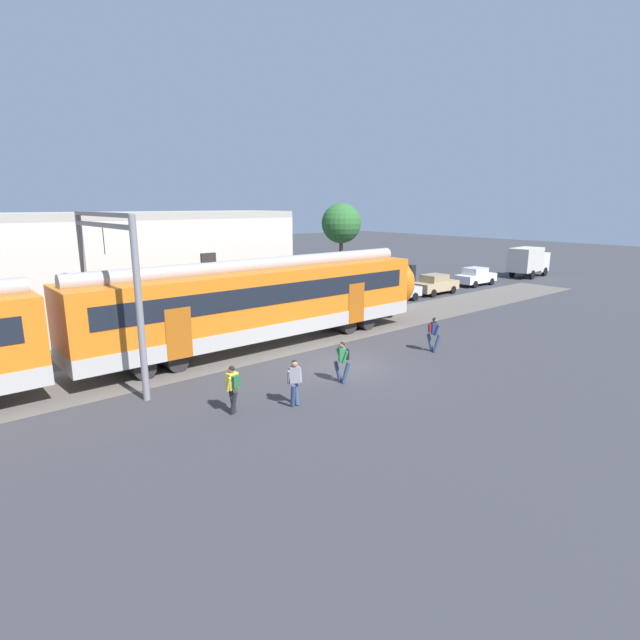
# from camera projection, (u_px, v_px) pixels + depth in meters

# --- Properties ---
(ground_plane) EXTENTS (160.00, 160.00, 0.00)m
(ground_plane) POSITION_uv_depth(u_px,v_px,m) (345.00, 367.00, 21.34)
(ground_plane) COLOR #38383D
(track_bed) EXTENTS (80.00, 4.40, 0.01)m
(track_bed) POSITION_uv_depth(u_px,v_px,m) (4.00, 400.00, 17.75)
(track_bed) COLOR #605951
(track_bed) RESTS_ON ground
(commuter_train) EXTENTS (38.05, 3.07, 4.73)m
(commuter_train) POSITION_uv_depth(u_px,v_px,m) (72.00, 328.00, 18.79)
(commuter_train) COLOR #B2ADA8
(commuter_train) RESTS_ON ground
(pedestrian_yellow) EXTENTS (0.54, 0.68, 1.67)m
(pedestrian_yellow) POSITION_uv_depth(u_px,v_px,m) (233.00, 385.00, 16.45)
(pedestrian_yellow) COLOR #28282D
(pedestrian_yellow) RESTS_ON ground
(pedestrian_grey) EXTENTS (0.65, 0.56, 1.67)m
(pedestrian_grey) POSITION_uv_depth(u_px,v_px,m) (295.00, 380.00, 17.06)
(pedestrian_grey) COLOR navy
(pedestrian_grey) RESTS_ON ground
(pedestrian_green) EXTENTS (0.56, 0.66, 1.67)m
(pedestrian_green) POSITION_uv_depth(u_px,v_px,m) (343.00, 358.00, 19.31)
(pedestrian_green) COLOR navy
(pedestrian_green) RESTS_ON ground
(pedestrian_navy) EXTENTS (0.52, 0.67, 1.67)m
(pedestrian_navy) POSITION_uv_depth(u_px,v_px,m) (434.00, 331.00, 23.41)
(pedestrian_navy) COLOR navy
(pedestrian_navy) RESTS_ON ground
(parked_car_silver) EXTENTS (4.06, 1.87, 1.54)m
(parked_car_silver) POSITION_uv_depth(u_px,v_px,m) (395.00, 291.00, 35.74)
(parked_car_silver) COLOR #B7BABF
(parked_car_silver) RESTS_ON ground
(parked_car_tan) EXTENTS (4.01, 1.77, 1.54)m
(parked_car_tan) POSITION_uv_depth(u_px,v_px,m) (435.00, 284.00, 38.64)
(parked_car_tan) COLOR tan
(parked_car_tan) RESTS_ON ground
(parked_car_white) EXTENTS (4.01, 1.78, 1.54)m
(parked_car_white) POSITION_uv_depth(u_px,v_px,m) (476.00, 276.00, 42.77)
(parked_car_white) COLOR silver
(parked_car_white) RESTS_ON ground
(box_truck) EXTENTS (5.37, 2.39, 2.82)m
(box_truck) POSITION_uv_depth(u_px,v_px,m) (529.00, 261.00, 47.63)
(box_truck) COLOR beige
(box_truck) RESTS_ON ground
(catenary_gantry) EXTENTS (0.24, 6.64, 6.53)m
(catenary_gantry) POSITION_uv_depth(u_px,v_px,m) (107.00, 271.00, 19.25)
(catenary_gantry) COLOR gray
(catenary_gantry) RESTS_ON ground
(background_building) EXTENTS (20.08, 5.00, 9.20)m
(background_building) POSITION_uv_depth(u_px,v_px,m) (123.00, 270.00, 27.94)
(background_building) COLOR beige
(background_building) RESTS_ON ground
(street_tree_right) EXTENTS (3.25, 3.25, 6.92)m
(street_tree_right) POSITION_uv_depth(u_px,v_px,m) (341.00, 224.00, 41.07)
(street_tree_right) COLOR brown
(street_tree_right) RESTS_ON ground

